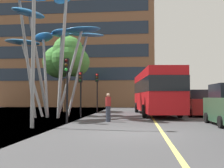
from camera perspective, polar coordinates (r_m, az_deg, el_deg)
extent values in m
cube|color=#424244|center=(11.07, 4.73, -10.92)|extent=(120.00, 240.00, 0.10)
cube|color=#E0D666|center=(11.11, 11.07, -10.61)|extent=(0.16, 144.00, 0.01)
cube|color=red|center=(22.53, 9.38, -1.69)|extent=(3.61, 11.54, 3.20)
cube|color=black|center=(22.55, 9.37, -0.55)|extent=(3.65, 11.66, 1.02)
cube|color=yellow|center=(28.14, 7.57, 0.72)|extent=(1.42, 0.23, 0.36)
cube|color=#B2B2B7|center=(22.63, 9.34, 2.67)|extent=(2.29, 4.14, 0.24)
cylinder|color=black|center=(26.23, 10.99, -5.04)|extent=(0.37, 0.98, 0.96)
cylinder|color=black|center=(25.89, 5.35, -5.11)|extent=(0.37, 0.98, 0.96)
cylinder|color=black|center=(19.75, 14.54, -5.74)|extent=(0.37, 0.98, 0.96)
cylinder|color=black|center=(19.29, 7.06, -5.88)|extent=(0.37, 0.98, 0.96)
cylinder|color=#9EA0A5|center=(20.04, -9.15, 2.32)|extent=(1.98, 0.22, 6.65)
ellipsoid|color=#2D7FD1|center=(20.41, -6.60, 11.63)|extent=(2.91, 1.71, 0.44)
cylinder|color=#9EA0A5|center=(21.43, -7.46, 2.13)|extent=(1.54, 1.42, 6.76)
ellipsoid|color=#388EDB|center=(22.39, -5.46, 10.62)|extent=(3.43, 3.31, 0.67)
cylinder|color=#9EA0A5|center=(22.01, -11.25, 2.27)|extent=(0.26, 0.88, 6.91)
ellipsoid|color=#2D7FD1|center=(22.88, -10.85, 10.83)|extent=(1.79, 2.98, 1.01)
cylinder|color=#9EA0A5|center=(21.94, -14.31, 1.81)|extent=(1.13, 1.40, 6.55)
ellipsoid|color=#388EDB|center=(23.10, -14.74, 9.77)|extent=(2.87, 3.18, 0.64)
cylinder|color=#9EA0A5|center=(21.43, -17.01, 1.13)|extent=(2.19, 0.73, 5.96)
ellipsoid|color=#4299E0|center=(22.43, -18.99, 8.59)|extent=(3.54, 2.07, 0.88)
cylinder|color=#9EA0A5|center=(19.84, -18.00, 5.49)|extent=(1.25, 1.19, 8.70)
cylinder|color=#9EA0A5|center=(19.00, -15.66, 3.35)|extent=(0.74, 2.54, 7.11)
ellipsoid|color=#2D7FD1|center=(18.76, -17.59, 14.47)|extent=(2.12, 3.30, 0.92)
cylinder|color=#9EA0A5|center=(18.80, -10.77, 5.83)|extent=(1.09, 1.23, 8.68)
cylinder|color=black|center=(15.46, -9.73, -1.46)|extent=(0.12, 0.12, 3.74)
cube|color=black|center=(15.43, -9.82, 4.02)|extent=(0.28, 0.24, 0.80)
sphere|color=#390706|center=(15.34, -9.94, 5.04)|extent=(0.18, 0.18, 0.18)
sphere|color=#3A2707|center=(15.31, -9.95, 4.08)|extent=(0.18, 0.18, 0.18)
sphere|color=green|center=(15.28, -9.96, 3.11)|extent=(0.18, 0.18, 0.18)
cylinder|color=black|center=(19.65, -6.82, -2.31)|extent=(0.12, 0.12, 3.37)
cube|color=black|center=(19.57, -6.89, 1.46)|extent=(0.28, 0.24, 0.80)
sphere|color=red|center=(19.46, -6.97, 2.25)|extent=(0.18, 0.18, 0.18)
sphere|color=#3A2707|center=(19.44, -6.97, 1.49)|extent=(0.18, 0.18, 0.18)
sphere|color=black|center=(19.42, -6.98, 0.73)|extent=(0.18, 0.18, 0.18)
cylinder|color=black|center=(24.59, -3.24, -2.02)|extent=(0.12, 0.12, 3.72)
cube|color=black|center=(24.52, -3.29, 1.40)|extent=(0.28, 0.24, 0.80)
sphere|color=red|center=(24.41, -3.33, 2.03)|extent=(0.18, 0.18, 0.18)
sphere|color=#3A2707|center=(24.39, -3.33, 1.42)|extent=(0.18, 0.18, 0.18)
sphere|color=black|center=(24.37, -3.33, 0.81)|extent=(0.18, 0.18, 0.18)
cylinder|color=black|center=(16.30, 19.94, -6.92)|extent=(0.20, 0.60, 0.60)
cylinder|color=black|center=(13.79, 22.62, -7.65)|extent=(0.20, 0.60, 0.60)
cube|color=maroon|center=(22.10, 18.23, -4.62)|extent=(1.76, 4.33, 1.18)
cube|color=black|center=(22.09, 18.20, -2.17)|extent=(1.62, 2.38, 0.71)
cylinder|color=black|center=(23.63, 19.64, -5.61)|extent=(0.20, 0.60, 0.60)
cylinder|color=black|center=(23.27, 15.41, -5.72)|extent=(0.20, 0.60, 0.60)
cylinder|color=black|center=(21.03, 21.40, -5.94)|extent=(0.20, 0.60, 0.60)
cylinder|color=black|center=(20.63, 16.67, -6.08)|extent=(0.20, 0.60, 0.60)
cylinder|color=gray|center=(13.64, -16.78, 8.07)|extent=(0.18, 0.18, 8.12)
cylinder|color=brown|center=(27.80, -10.21, -2.36)|extent=(0.38, 0.38, 3.45)
sphere|color=#428438|center=(27.52, -9.51, 5.41)|extent=(3.40, 3.40, 3.40)
sphere|color=#428438|center=(28.33, -8.04, 4.77)|extent=(3.13, 3.13, 3.13)
sphere|color=#428438|center=(28.70, -11.50, 4.72)|extent=(3.45, 3.45, 3.45)
sphere|color=#428438|center=(27.86, -9.55, 6.99)|extent=(3.24, 3.24, 3.24)
cylinder|color=brown|center=(41.98, -6.31, -3.06)|extent=(0.46, 0.46, 2.68)
sphere|color=#387A33|center=(40.94, -6.18, 2.36)|extent=(3.40, 3.40, 3.40)
sphere|color=#387A33|center=(42.10, -5.65, 0.31)|extent=(3.11, 3.11, 3.11)
sphere|color=#387A33|center=(43.14, -7.13, 0.83)|extent=(2.79, 2.79, 2.79)
cylinder|color=#2D3342|center=(16.02, -0.84, -6.54)|extent=(0.29, 0.29, 0.95)
cylinder|color=maroon|center=(15.99, -0.83, -3.83)|extent=(0.34, 0.34, 0.56)
sphere|color=tan|center=(15.99, -0.83, -2.43)|extent=(0.22, 0.22, 0.22)
cube|color=brown|center=(46.81, -8.83, 7.82)|extent=(27.97, 13.34, 20.29)
cube|color=#1E2838|center=(39.71, -11.31, 2.11)|extent=(26.29, 0.08, 1.89)
cube|color=#1E2838|center=(40.14, -11.26, 6.93)|extent=(26.29, 0.08, 1.89)
cube|color=#1E2838|center=(40.85, -11.21, 11.61)|extent=(26.29, 0.08, 1.89)
cube|color=#1E2838|center=(41.82, -11.17, 16.10)|extent=(26.29, 0.08, 1.89)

